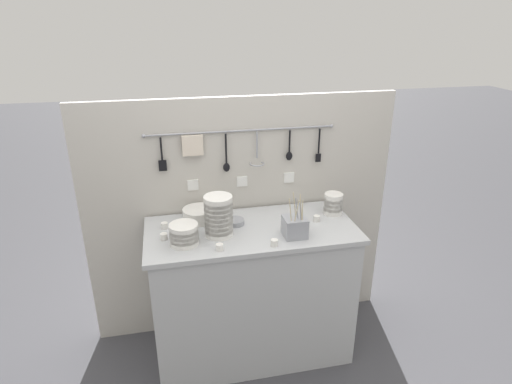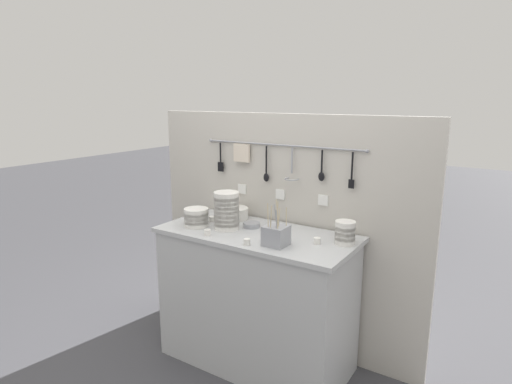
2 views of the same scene
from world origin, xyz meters
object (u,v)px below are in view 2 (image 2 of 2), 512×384
Objects in this scene: cup_edge_near at (191,218)px; cup_beside_plates at (317,241)px; cup_edge_far at (205,214)px; cup_front_right at (247,242)px; plate_stack at (234,213)px; steel_mixing_bowl at (252,225)px; cup_back_right at (207,233)px; cutlery_caddy at (276,235)px; cup_back_left at (212,219)px; bowl_stack_tall_left at (345,233)px; bowl_stack_back_corner at (227,211)px; bowl_stack_wide_centre at (196,217)px.

cup_edge_near is 1.00× the size of cup_beside_plates.
cup_edge_far and cup_front_right have the same top height.
steel_mixing_bowl is at bearing -24.69° from plate_stack.
cup_edge_far and cup_back_right have the same top height.
cup_front_right is (-0.15, -0.09, -0.04)m from cutlery_caddy.
cup_front_right is at bearing -46.75° from plate_stack.
steel_mixing_bowl is 0.42× the size of cutlery_caddy.
cup_back_left is at bearing -120.88° from plate_stack.
cutlery_caddy is 0.18m from cup_front_right.
bowl_stack_tall_left is 1.23× the size of steel_mixing_bowl.
cup_edge_near is (-0.76, 0.12, -0.04)m from cutlery_caddy.
plate_stack is at bearing 166.95° from cup_beside_plates.
cutlery_caddy reaches higher than bowl_stack_back_corner.
cup_front_right and cup_beside_plates have the same top height.
plate_stack reaches higher than cup_back_left.
bowl_stack_back_corner is 0.26m from plate_stack.
cup_edge_near reaches higher than steel_mixing_bowl.
bowl_stack_back_corner is 0.46m from cutlery_caddy.
bowl_stack_wide_centre is 0.81× the size of plate_stack.
cutlery_caddy reaches higher than cup_edge_far.
cup_back_right and cup_back_left have the same top height.
plate_stack is 0.24m from steel_mixing_bowl.
cup_edge_far is at bearing 161.14° from cutlery_caddy.
plate_stack is 4.90× the size of cup_edge_far.
plate_stack reaches higher than cup_edge_far.
cup_back_left is (-0.31, -0.05, 0.00)m from steel_mixing_bowl.
bowl_stack_tall_left is at bearing 21.63° from cup_back_right.
bowl_stack_back_corner is 6.02× the size of cup_back_right.
plate_stack is at bearing 114.18° from bowl_stack_back_corner.
cup_back_left is 0.82m from cup_beside_plates.
bowl_stack_back_corner is 0.91× the size of cutlery_caddy.
cup_back_right is at bearing -114.75° from steel_mixing_bowl.
bowl_stack_wide_centre is 0.25m from cup_edge_far.
cup_edge_far is at bearing 116.46° from bowl_stack_wide_centre.
cup_back_right is at bearing -160.54° from cup_beside_plates.
cup_back_right is (-0.46, -0.08, -0.04)m from cutlery_caddy.
cup_back_left is at bearing -31.53° from cup_edge_far.
cup_edge_near is 0.65m from cup_front_right.
bowl_stack_wide_centre is at bearing -168.46° from bowl_stack_tall_left.
cup_edge_near is (-0.12, 0.08, -0.04)m from bowl_stack_wide_centre.
plate_stack is at bearing 133.25° from cup_front_right.
bowl_stack_back_corner is 0.23m from bowl_stack_wide_centre.
cup_back_left is (0.02, 0.14, -0.04)m from bowl_stack_wide_centre.
cup_back_right is (-0.02, -0.18, -0.11)m from bowl_stack_back_corner.
cup_edge_near is 0.96m from cup_beside_plates.
cup_beside_plates is at bearing -13.05° from plate_stack.
cup_front_right is at bearing -29.83° from cup_edge_far.
cup_front_right is (0.62, -0.21, 0.00)m from cup_edge_near.
cup_front_right is (0.29, -0.19, -0.11)m from bowl_stack_back_corner.
cup_back_right is at bearing -31.39° from bowl_stack_wide_centre.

